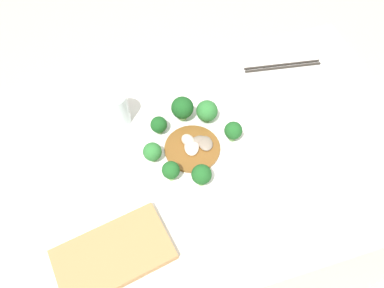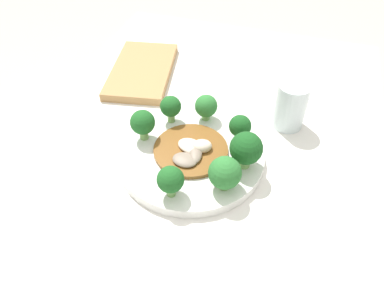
{
  "view_description": "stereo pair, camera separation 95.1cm",
  "coord_description": "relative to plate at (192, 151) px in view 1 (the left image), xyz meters",
  "views": [
    {
      "loc": [
        -0.17,
        -0.5,
        1.58
      ],
      "look_at": [
        -0.02,
        0.0,
        0.81
      ],
      "focal_mm": 35.0,
      "sensor_mm": 36.0,
      "label": 1
    },
    {
      "loc": [
        0.45,
        0.15,
        1.29
      ],
      "look_at": [
        -0.02,
        0.0,
        0.81
      ],
      "focal_mm": 35.0,
      "sensor_mm": 36.0,
      "label": 2
    }
  ],
  "objects": [
    {
      "name": "broccoli_south",
      "position": [
        -0.01,
        -0.1,
        0.05
      ],
      "size": [
        0.05,
        0.05,
        0.06
      ],
      "color": "#7AAD5B",
      "rests_on": "plate"
    },
    {
      "name": "broccoli_east",
      "position": [
        0.11,
        0.0,
        0.05
      ],
      "size": [
        0.05,
        0.05,
        0.06
      ],
      "color": "#70A356",
      "rests_on": "plate"
    },
    {
      "name": "broccoli_west",
      "position": [
        -0.1,
        -0.0,
        0.04
      ],
      "size": [
        0.05,
        0.05,
        0.06
      ],
      "color": "#70A356",
      "rests_on": "plate"
    },
    {
      "name": "drinking_glass",
      "position": [
        -0.16,
        0.16,
        0.04
      ],
      "size": [
        0.07,
        0.07,
        0.1
      ],
      "color": "silver",
      "rests_on": "table"
    },
    {
      "name": "ground_plane",
      "position": [
        0.02,
        -0.0,
        -0.78
      ],
      "size": [
        8.0,
        8.0,
        0.0
      ],
      "primitive_type": "plane",
      "color": "#B7B2A8"
    },
    {
      "name": "broccoli_north",
      "position": [
        0.0,
        0.1,
        0.05
      ],
      "size": [
        0.06,
        0.06,
        0.07
      ],
      "color": "#7AAD5B",
      "rests_on": "plate"
    },
    {
      "name": "table",
      "position": [
        0.02,
        -0.0,
        -0.4
      ],
      "size": [
        1.16,
        0.72,
        0.77
      ],
      "color": "silver",
      "rests_on": "ground_plane"
    },
    {
      "name": "broccoli_northeast",
      "position": [
        0.06,
        0.08,
        0.04
      ],
      "size": [
        0.06,
        0.06,
        0.06
      ],
      "color": "#70A356",
      "rests_on": "plate"
    },
    {
      "name": "broccoli_southwest",
      "position": [
        -0.07,
        -0.07,
        0.05
      ],
      "size": [
        0.04,
        0.04,
        0.06
      ],
      "color": "#7AAD5B",
      "rests_on": "plate"
    },
    {
      "name": "chopsticks",
      "position": [
        0.35,
        0.22,
        -0.01
      ],
      "size": [
        0.24,
        0.05,
        0.01
      ],
      "color": "#2D2823",
      "rests_on": "table"
    },
    {
      "name": "cutting_board",
      "position": [
        -0.24,
        -0.21,
        0.0
      ],
      "size": [
        0.27,
        0.18,
        0.02
      ],
      "color": "#AD7F4C",
      "rests_on": "table"
    },
    {
      "name": "broccoli_northwest",
      "position": [
        -0.07,
        0.08,
        0.04
      ],
      "size": [
        0.04,
        0.04,
        0.05
      ],
      "color": "#70A356",
      "rests_on": "plate"
    },
    {
      "name": "stirfry_center",
      "position": [
        0.0,
        0.0,
        0.02
      ],
      "size": [
        0.14,
        0.14,
        0.03
      ],
      "color": "brown",
      "rests_on": "plate"
    },
    {
      "name": "plate",
      "position": [
        0.0,
        0.0,
        0.0
      ],
      "size": [
        0.28,
        0.28,
        0.02
      ],
      "color": "white",
      "rests_on": "table"
    }
  ]
}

